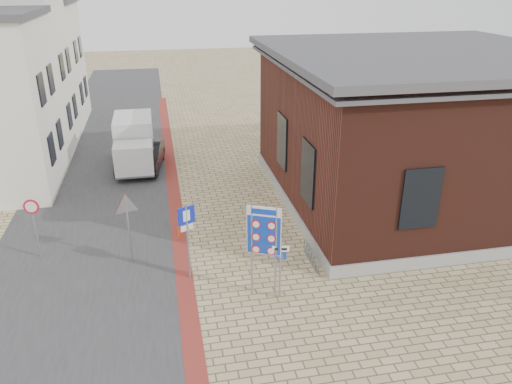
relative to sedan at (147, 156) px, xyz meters
name	(u,v)px	position (x,y,z in m)	size (l,w,h in m)	color
ground	(251,306)	(3.20, -13.28, -0.69)	(120.00, 120.00, 0.00)	tan
road_strip	(107,160)	(-2.30, 1.72, -0.68)	(7.00, 60.00, 0.02)	#38383A
curb_strip	(173,189)	(1.20, -3.28, -0.68)	(0.60, 40.00, 0.02)	maroon
brick_building	(418,125)	(12.19, -6.28, 2.79)	(13.00, 13.00, 6.80)	gray
townhouse_mid	(1,73)	(-7.79, 4.72, 3.88)	(7.40, 6.40, 9.10)	white
townhouse_far	(26,63)	(-7.79, 10.72, 3.48)	(7.40, 6.40, 8.30)	white
bike_rack	(311,255)	(5.85, -11.08, -0.43)	(0.08, 1.80, 0.60)	slate
sedan	(147,156)	(0.00, 0.00, 0.00)	(1.46, 4.20, 1.38)	black
box_truck	(134,143)	(-0.64, 0.42, 0.66)	(2.17, 5.02, 2.62)	slate
border_sign	(264,233)	(3.70, -12.78, 1.65)	(1.02, 0.50, 3.24)	gray
essen_sign	(280,262)	(4.20, -12.98, 0.63)	(0.55, 0.14, 2.04)	gray
parking_sign	(187,228)	(1.40, -11.28, 1.26)	(0.58, 0.30, 2.83)	gray
yield_sign	(127,211)	(-0.60, -9.78, 1.38)	(0.93, 0.33, 2.69)	gray
speed_sign	(34,219)	(-3.96, -8.78, 0.90)	(0.56, 0.09, 2.38)	gray
bollard	(179,225)	(1.22, -8.28, -0.14)	(0.10, 0.10, 1.09)	#FD600D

